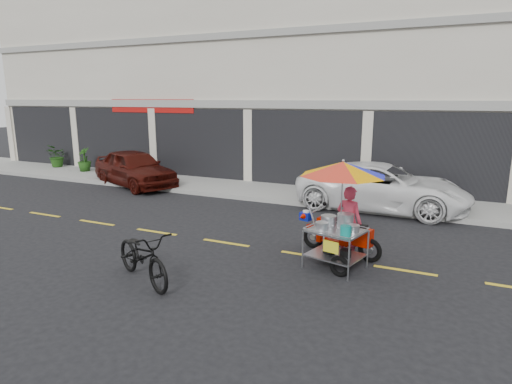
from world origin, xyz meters
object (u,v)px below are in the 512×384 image
at_px(white_pickup, 383,187).
at_px(maroon_sedan, 135,168).
at_px(food_vendor_rig, 343,198).
at_px(near_bicycle, 143,256).

bearing_deg(white_pickup, maroon_sedan, 93.51).
xyz_separation_m(maroon_sedan, food_vendor_rig, (9.07, -4.51, 0.67)).
bearing_deg(food_vendor_rig, maroon_sedan, 168.00).
relative_size(maroon_sedan, near_bicycle, 2.16).
height_order(near_bicycle, food_vendor_rig, food_vendor_rig).
relative_size(white_pickup, near_bicycle, 2.63).
bearing_deg(white_pickup, food_vendor_rig, -179.62).
distance_m(maroon_sedan, food_vendor_rig, 10.15).
height_order(maroon_sedan, white_pickup, maroon_sedan).
distance_m(maroon_sedan, near_bicycle, 9.14).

